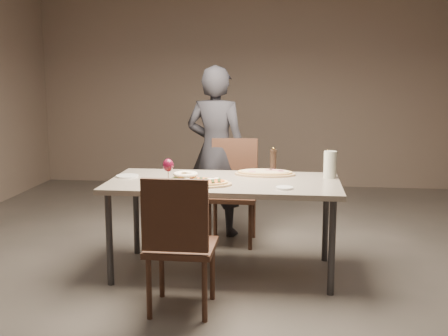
# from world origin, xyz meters

# --- Properties ---
(room) EXTENTS (7.00, 7.00, 7.00)m
(room) POSITION_xyz_m (0.00, 0.00, 1.40)
(room) COLOR #5A544D
(room) RESTS_ON ground
(dining_table) EXTENTS (1.80, 0.90, 0.75)m
(dining_table) POSITION_xyz_m (0.00, 0.00, 0.69)
(dining_table) COLOR gray
(dining_table) RESTS_ON ground
(zucchini_pizza) EXTENTS (0.56, 0.31, 0.05)m
(zucchini_pizza) POSITION_xyz_m (-0.20, -0.18, 0.77)
(zucchini_pizza) COLOR tan
(zucchini_pizza) RESTS_ON dining_table
(ham_pizza) EXTENTS (0.50, 0.28, 0.04)m
(ham_pizza) POSITION_xyz_m (0.31, 0.28, 0.77)
(ham_pizza) COLOR tan
(ham_pizza) RESTS_ON dining_table
(bread_basket) EXTENTS (0.19, 0.19, 0.07)m
(bread_basket) POSITION_xyz_m (-0.29, -0.06, 0.79)
(bread_basket) COLOR beige
(bread_basket) RESTS_ON dining_table
(oil_dish) EXTENTS (0.13, 0.13, 0.01)m
(oil_dish) POSITION_xyz_m (0.47, -0.25, 0.76)
(oil_dish) COLOR white
(oil_dish) RESTS_ON dining_table
(pepper_mill_left) EXTENTS (0.06, 0.06, 0.22)m
(pepper_mill_left) POSITION_xyz_m (0.37, 0.38, 0.85)
(pepper_mill_left) COLOR black
(pepper_mill_left) RESTS_ON dining_table
(pepper_mill_right) EXTENTS (0.05, 0.05, 0.21)m
(pepper_mill_right) POSITION_xyz_m (0.82, 0.36, 0.85)
(pepper_mill_right) COLOR black
(pepper_mill_right) RESTS_ON dining_table
(carafe) EXTENTS (0.10, 0.10, 0.22)m
(carafe) POSITION_xyz_m (0.83, 0.21, 0.86)
(carafe) COLOR silver
(carafe) RESTS_ON dining_table
(wine_glass) EXTENTS (0.08, 0.08, 0.19)m
(wine_glass) POSITION_xyz_m (-0.41, -0.14, 0.88)
(wine_glass) COLOR silver
(wine_glass) RESTS_ON dining_table
(side_plate) EXTENTS (0.18, 0.18, 0.01)m
(side_plate) POSITION_xyz_m (-0.80, 0.06, 0.76)
(side_plate) COLOR white
(side_plate) RESTS_ON dining_table
(chair_near) EXTENTS (0.45, 0.45, 0.94)m
(chair_near) POSITION_xyz_m (-0.20, -0.82, 0.53)
(chair_near) COLOR #3F261A
(chair_near) RESTS_ON ground
(chair_far) EXTENTS (0.46, 0.46, 0.96)m
(chair_far) POSITION_xyz_m (-0.01, 0.87, 0.54)
(chair_far) COLOR #3F261A
(chair_far) RESTS_ON ground
(diner) EXTENTS (0.68, 0.53, 1.65)m
(diner) POSITION_xyz_m (-0.20, 1.06, 0.82)
(diner) COLOR black
(diner) RESTS_ON ground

